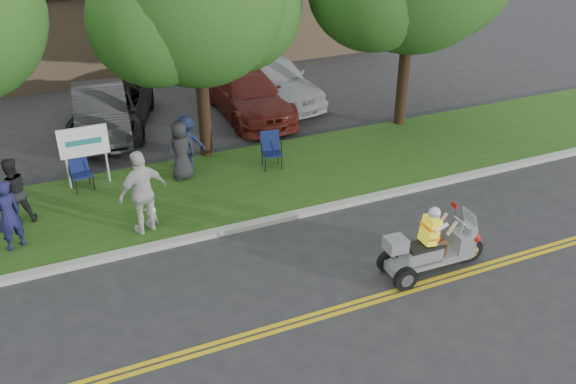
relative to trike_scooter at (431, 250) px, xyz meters
name	(u,v)px	position (x,y,z in m)	size (l,w,h in m)	color
ground	(290,306)	(-3.15, 0.15, -0.56)	(120.00, 120.00, 0.00)	#28282B
centerline_near	(302,324)	(-3.15, -0.43, -0.55)	(60.00, 0.10, 0.01)	gold
centerline_far	(299,318)	(-3.15, -0.27, -0.55)	(60.00, 0.10, 0.01)	gold
curb	(238,228)	(-3.15, 3.20, -0.50)	(60.00, 0.25, 0.12)	#A8A89E
grass_verge	(211,188)	(-3.15, 5.35, -0.50)	(60.00, 4.00, 0.10)	#224813
commercial_building	(159,5)	(-1.15, 19.12, 1.45)	(18.00, 8.20, 4.00)	#9E7F5B
tree_mid	(198,3)	(-2.60, 7.38, 3.88)	(5.88, 4.80, 7.05)	#332114
business_sign	(84,145)	(-6.05, 6.75, 0.70)	(1.25, 0.06, 1.75)	silver
trike_scooter	(431,250)	(0.00, 0.00, 0.00)	(2.43, 0.81, 1.59)	black
lawn_chair_a	(271,147)	(-1.22, 5.87, 0.12)	(0.62, 0.64, 1.02)	black
lawn_chair_b	(79,169)	(-6.27, 6.67, 0.10)	(0.59, 0.60, 0.97)	black
spectator_adult_left	(8,215)	(-8.00, 4.34, 0.38)	(0.61, 0.40, 1.66)	#191A47
spectator_adult_mid	(13,191)	(-7.86, 5.47, 0.38)	(0.80, 0.63, 1.66)	black
spectator_adult_right	(143,192)	(-5.15, 3.87, 0.56)	(1.19, 0.49, 2.03)	silver
spectator_chair_a	(187,143)	(-3.40, 6.62, 0.33)	(1.01, 0.58, 1.57)	#161F3F
spectator_chair_b	(180,150)	(-3.69, 6.14, 0.36)	(0.80, 0.52, 1.63)	black
child_right	(149,208)	(-5.03, 4.10, -0.01)	(0.43, 0.33, 0.88)	white
parked_car_left	(101,111)	(-5.15, 10.37, 0.19)	(1.59, 4.55, 1.50)	#343437
parked_car_mid	(112,110)	(-4.78, 10.60, 0.11)	(2.22, 4.80, 1.34)	black
parked_car_right	(248,94)	(-0.34, 10.09, 0.17)	(2.05, 5.03, 1.46)	#571A14
parked_car_far_right	(271,79)	(0.85, 10.92, 0.30)	(2.03, 5.05, 1.72)	#ACAEB3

